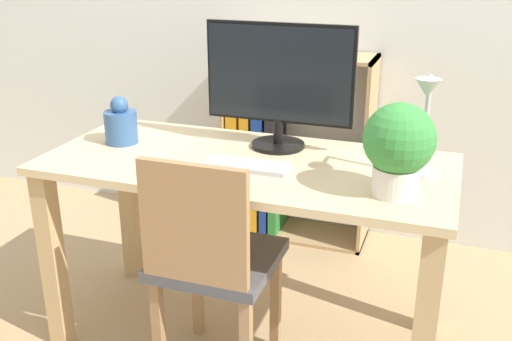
# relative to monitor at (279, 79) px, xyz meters

# --- Properties ---
(ground_plane) EXTENTS (10.00, 10.00, 0.00)m
(ground_plane) POSITION_rel_monitor_xyz_m (-0.06, -0.19, -1.01)
(ground_plane) COLOR tan
(desk) EXTENTS (1.47, 0.67, 0.75)m
(desk) POSITION_rel_monitor_xyz_m (-0.06, -0.19, -0.40)
(desk) COLOR #D8BC8C
(desk) RESTS_ON ground_plane
(monitor) EXTENTS (0.57, 0.20, 0.47)m
(monitor) POSITION_rel_monitor_xyz_m (0.00, 0.00, 0.00)
(monitor) COLOR black
(monitor) RESTS_ON desk
(keyboard) EXTENTS (0.30, 0.12, 0.02)m
(keyboard) POSITION_rel_monitor_xyz_m (-0.03, -0.25, -0.25)
(keyboard) COLOR #B2B2B7
(keyboard) RESTS_ON desk
(vase) EXTENTS (0.13, 0.13, 0.19)m
(vase) POSITION_rel_monitor_xyz_m (-0.59, -0.16, -0.19)
(vase) COLOR #33598C
(vase) RESTS_ON desk
(desk_lamp) EXTENTS (0.10, 0.19, 0.35)m
(desk_lamp) POSITION_rel_monitor_xyz_m (0.54, -0.19, -0.05)
(desk_lamp) COLOR #B7B7BC
(desk_lamp) RESTS_ON desk
(potted_plant) EXTENTS (0.22, 0.22, 0.29)m
(potted_plant) POSITION_rel_monitor_xyz_m (0.48, -0.32, -0.10)
(potted_plant) COLOR silver
(potted_plant) RESTS_ON desk
(chair) EXTENTS (0.40, 0.40, 0.87)m
(chair) POSITION_rel_monitor_xyz_m (-0.09, -0.46, -0.53)
(chair) COLOR #4C4C51
(chair) RESTS_ON ground_plane
(bookshelf) EXTENTS (0.76, 0.28, 0.98)m
(bookshelf) POSITION_rel_monitor_xyz_m (-0.27, 0.75, -0.56)
(bookshelf) COLOR tan
(bookshelf) RESTS_ON ground_plane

